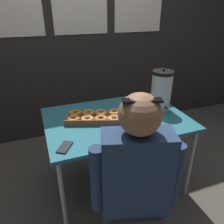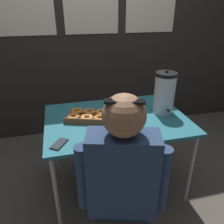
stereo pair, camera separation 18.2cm
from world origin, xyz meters
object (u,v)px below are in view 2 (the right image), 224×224
coffee_urn (164,93)px  donut_box (99,116)px  person_seated (122,194)px  cell_phone (59,144)px

coffee_urn → donut_box: bearing=179.5°
donut_box → coffee_urn: coffee_urn is taller
donut_box → person_seated: (-0.01, -0.72, -0.15)m
coffee_urn → cell_phone: (-0.92, -0.30, -0.18)m
coffee_urn → cell_phone: 0.98m
cell_phone → person_seated: person_seated is taller
donut_box → cell_phone: (-0.34, -0.31, -0.02)m
donut_box → person_seated: bearing=-71.8°
cell_phone → person_seated: bearing=-18.0°
cell_phone → person_seated: 0.54m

